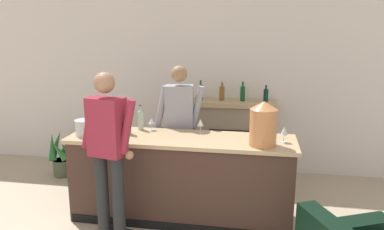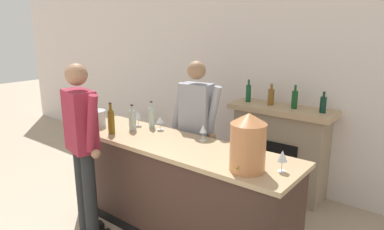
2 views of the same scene
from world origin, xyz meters
name	(u,v)px [view 1 (image 1 of 2)]	position (x,y,z in m)	size (l,w,h in m)	color
wall_back_panel	(205,85)	(0.00, 4.26, 1.38)	(12.00, 0.07, 2.75)	silver
bar_counter	(181,178)	(-0.02, 2.46, 0.51)	(2.64, 0.72, 1.02)	#3F2921
fireplace_stone	(231,137)	(0.46, 4.00, 0.61)	(1.32, 0.52, 1.49)	gray
potted_plant_corner	(61,156)	(-2.14, 3.48, 0.32)	(0.47, 0.47, 0.71)	#484F3A
person_customer	(108,151)	(-0.65, 1.82, 1.02)	(0.65, 0.37, 1.84)	#232526
person_bartender	(179,127)	(-0.15, 3.01, 1.00)	(0.65, 0.34, 1.80)	#1F212C
copper_dispenser	(263,123)	(0.91, 2.31, 1.26)	(0.30, 0.33, 0.49)	#BF7847
ice_bucket_steel	(85,128)	(-1.15, 2.35, 1.11)	(0.24, 0.24, 0.19)	silver
wine_bottle_cabernet_heavy	(113,126)	(-0.76, 2.27, 1.17)	(0.07, 0.07, 0.35)	brown
wine_bottle_riesling_slim	(141,119)	(-0.58, 2.71, 1.16)	(0.07, 0.07, 0.31)	#A6BFAC
wine_bottle_chardonnay_pale	(128,123)	(-0.68, 2.50, 1.16)	(0.08, 0.08, 0.30)	#A5B7B0
wine_glass_back_row	(200,123)	(0.17, 2.70, 1.14)	(0.08, 0.08, 0.17)	silver
wine_glass_front_left	(126,120)	(-0.76, 2.67, 1.15)	(0.08, 0.08, 0.18)	silver
wine_glass_front_right	(284,131)	(1.15, 2.46, 1.15)	(0.08, 0.08, 0.18)	silver
wine_glass_near_bucket	(152,122)	(-0.44, 2.71, 1.13)	(0.08, 0.08, 0.15)	silver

